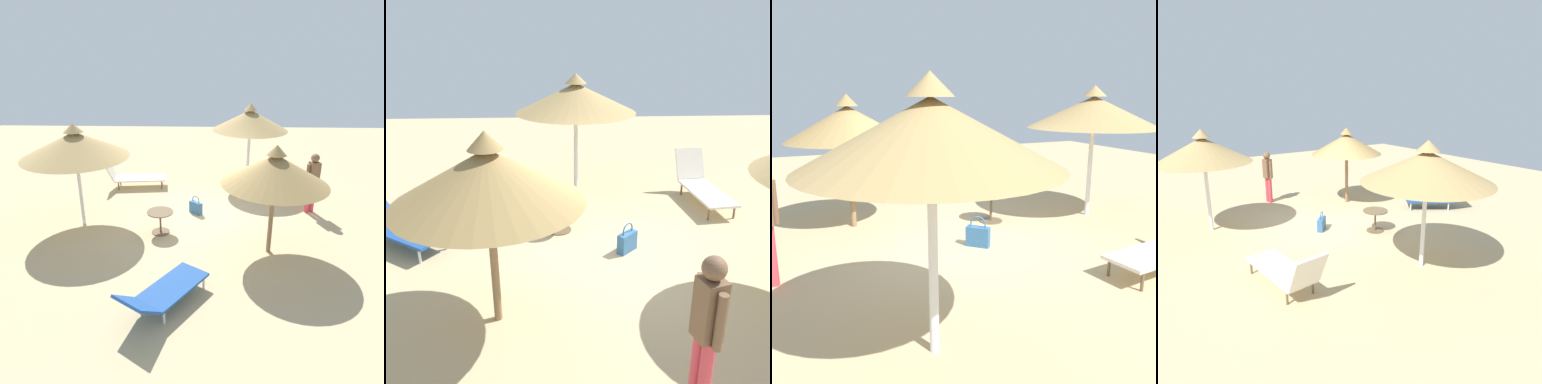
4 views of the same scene
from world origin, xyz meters
TOP-DOWN VIEW (x-y plane):
  - ground at (0.00, 0.00)m, footprint 24.00×24.00m
  - parasol_umbrella_far_right at (-1.48, 1.58)m, footprint 2.29×2.29m
  - parasol_umbrella_front at (3.18, 0.35)m, footprint 2.64×2.64m
  - lounge_chair_far_left at (0.71, 3.57)m, footprint 1.62×1.94m
  - lounge_chair_back at (2.41, -2.36)m, footprint 2.05×0.86m
  - person_standing_near_left at (-2.96, -0.59)m, footprint 0.42×0.28m
  - handbag at (0.24, -0.39)m, footprint 0.38×0.38m
  - side_table_round at (1.09, 0.76)m, footprint 0.66×0.66m

SIDE VIEW (x-z plane):
  - ground at x=0.00m, z-range -0.10..0.00m
  - handbag at x=0.24m, z-range -0.08..0.45m
  - lounge_chair_far_left at x=0.71m, z-range 0.00..0.68m
  - side_table_round at x=1.09m, z-range 0.11..0.68m
  - lounge_chair_back at x=2.41m, z-range -0.09..0.89m
  - person_standing_near_left at x=-2.96m, z-range 0.11..1.82m
  - parasol_umbrella_far_right at x=-1.48m, z-range 0.72..3.23m
  - parasol_umbrella_front at x=3.18m, z-range 0.81..3.49m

